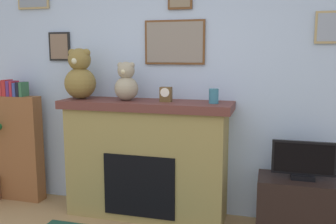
% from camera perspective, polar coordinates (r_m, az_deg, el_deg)
% --- Properties ---
extents(back_wall, '(5.20, 0.15, 2.60)m').
position_cam_1_polar(back_wall, '(3.80, 1.69, 4.05)').
color(back_wall, '#B2C9EC').
rests_on(back_wall, ground_plane).
extents(fireplace, '(1.70, 0.51, 1.18)m').
position_cam_1_polar(fireplace, '(3.73, -3.36, -7.18)').
color(fireplace, '#97834A').
rests_on(fireplace, ground_plane).
extents(bookshelf, '(0.48, 0.16, 1.35)m').
position_cam_1_polar(bookshelf, '(4.44, -21.82, -4.74)').
color(bookshelf, brown).
rests_on(bookshelf, ground_plane).
extents(tv_stand, '(0.76, 0.40, 0.54)m').
position_cam_1_polar(tv_stand, '(3.60, 19.79, -13.79)').
color(tv_stand, black).
rests_on(tv_stand, ground_plane).
extents(television, '(0.53, 0.14, 0.34)m').
position_cam_1_polar(television, '(3.45, 20.17, -7.16)').
color(television, black).
rests_on(television, tv_stand).
extents(candle_jar, '(0.09, 0.09, 0.14)m').
position_cam_1_polar(candle_jar, '(3.43, 7.07, 2.47)').
color(candle_jar, teal).
rests_on(candle_jar, fireplace).
extents(mantel_clock, '(0.11, 0.08, 0.14)m').
position_cam_1_polar(mantel_clock, '(3.52, -0.32, 2.74)').
color(mantel_clock, brown).
rests_on(mantel_clock, fireplace).
extents(teddy_bear_brown, '(0.32, 0.32, 0.51)m').
position_cam_1_polar(teddy_bear_brown, '(3.86, -13.43, 5.39)').
color(teddy_bear_brown, olive).
rests_on(teddy_bear_brown, fireplace).
extents(teddy_bear_tan, '(0.23, 0.23, 0.38)m').
position_cam_1_polar(teddy_bear_tan, '(3.65, -6.46, 4.45)').
color(teddy_bear_tan, tan).
rests_on(teddy_bear_tan, fireplace).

